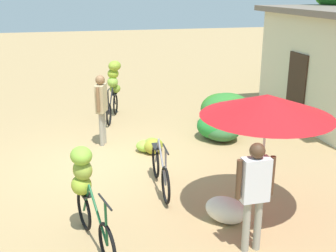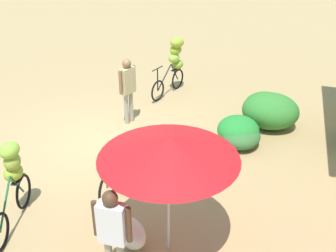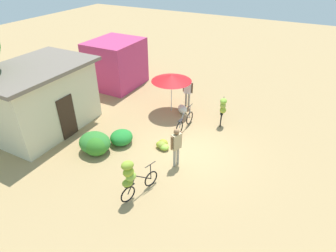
% 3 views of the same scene
% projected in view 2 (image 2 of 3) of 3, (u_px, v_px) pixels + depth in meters
% --- Properties ---
extents(ground_plane, '(60.00, 60.00, 0.00)m').
position_uv_depth(ground_plane, '(108.00, 142.00, 9.83)').
color(ground_plane, tan).
extents(hedge_bush_front_left, '(0.97, 1.12, 0.87)m').
position_uv_depth(hedge_bush_front_left, '(265.00, 109.00, 10.47)').
color(hedge_bush_front_left, '#337B25').
rests_on(hedge_bush_front_left, ground).
extents(hedge_bush_front_right, '(1.21, 1.43, 0.90)m').
position_uv_depth(hedge_bush_front_right, '(270.00, 111.00, 10.32)').
color(hedge_bush_front_right, '#327C2F').
rests_on(hedge_bush_front_right, ground).
extents(hedge_bush_mid, '(1.04, 1.00, 0.64)m').
position_uv_depth(hedge_bush_mid, '(238.00, 130.00, 9.70)').
color(hedge_bush_mid, '#248230').
rests_on(hedge_bush_mid, ground).
extents(hedge_bush_by_door, '(1.04, 0.92, 0.51)m').
position_uv_depth(hedge_bush_by_door, '(241.00, 136.00, 9.60)').
color(hedge_bush_by_door, '#336934').
rests_on(hedge_bush_by_door, ground).
extents(market_umbrella, '(2.11, 2.11, 2.11)m').
position_uv_depth(market_umbrella, '(169.00, 148.00, 5.88)').
color(market_umbrella, beige).
rests_on(market_umbrella, ground).
extents(bicycle_leftmost, '(1.67, 0.69, 1.66)m').
position_uv_depth(bicycle_leftmost, '(174.00, 60.00, 12.12)').
color(bicycle_leftmost, black).
rests_on(bicycle_leftmost, ground).
extents(bicycle_near_pile, '(1.77, 0.16, 1.04)m').
position_uv_depth(bicycle_near_pile, '(119.00, 171.00, 8.11)').
color(bicycle_near_pile, black).
rests_on(bicycle_near_pile, ground).
extents(bicycle_center_loaded, '(1.69, 0.54, 1.45)m').
position_uv_depth(bicycle_center_loaded, '(12.00, 176.00, 7.11)').
color(bicycle_center_loaded, black).
rests_on(bicycle_center_loaded, ground).
extents(banana_pile_on_ground, '(0.67, 0.75, 0.36)m').
position_uv_depth(banana_pile_on_ground, '(158.00, 136.00, 9.76)').
color(banana_pile_on_ground, olive).
rests_on(banana_pile_on_ground, ground).
extents(produce_sack, '(0.80, 0.81, 0.44)m').
position_uv_depth(produce_sack, '(131.00, 233.00, 6.79)').
color(produce_sack, silver).
rests_on(produce_sack, ground).
extents(person_vendor, '(0.22, 0.58, 1.68)m').
position_uv_depth(person_vendor, '(113.00, 229.00, 5.70)').
color(person_vendor, gray).
rests_on(person_vendor, ground).
extents(person_bystander, '(0.55, 0.33, 1.73)m').
position_uv_depth(person_bystander, '(128.00, 84.00, 10.25)').
color(person_bystander, gray).
rests_on(person_bystander, ground).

